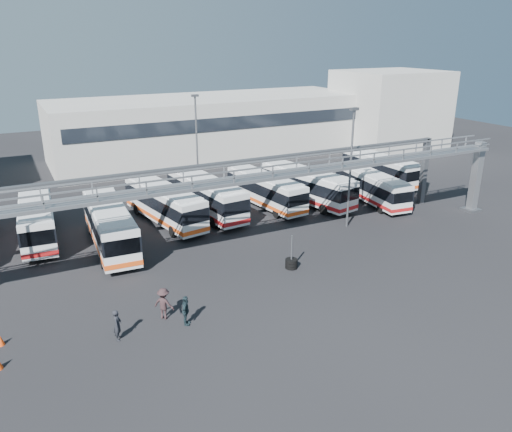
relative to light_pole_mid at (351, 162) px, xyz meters
name	(u,v)px	position (x,y,z in m)	size (l,w,h in m)	color
ground	(262,290)	(-12.00, -7.00, -5.73)	(140.00, 140.00, 0.00)	black
gantry	(224,187)	(-12.00, -1.13, -0.22)	(51.40, 5.15, 7.10)	gray
warehouse	(211,127)	(0.00, 31.00, -1.73)	(42.00, 14.00, 8.00)	#9E9E99
building_right	(389,109)	(26.00, 25.00, -0.23)	(14.00, 12.00, 11.00)	#B2B2AD
light_pole_mid	(351,162)	(0.00, 0.00, 0.00)	(0.70, 0.35, 10.21)	#4C4F54
light_pole_back	(197,140)	(-8.00, 15.00, 0.00)	(0.70, 0.35, 10.21)	#4C4F54
bus_2	(37,218)	(-24.07, 8.98, -3.90)	(3.23, 11.03, 3.31)	silver
bus_3	(110,224)	(-19.19, 4.65, -3.82)	(3.19, 11.47, 3.45)	silver
bus_4	(164,203)	(-13.77, 8.08, -3.90)	(4.39, 11.17, 3.31)	silver
bus_5	(206,194)	(-9.70, 8.58, -3.83)	(3.79, 11.52, 3.44)	silver
bus_6	(266,189)	(-3.73, 8.05, -3.99)	(3.60, 10.55, 3.14)	silver
bus_7	(307,185)	(0.35, 7.13, -3.86)	(4.81, 11.40, 3.38)	silver
bus_8	(372,186)	(6.21, 4.41, -4.04)	(3.28, 10.20, 3.04)	silver
bus_9	(380,168)	(11.54, 9.52, -3.97)	(2.66, 10.53, 3.18)	silver
pedestrian_a	(117,325)	(-21.53, -8.35, -4.83)	(0.65, 0.43, 1.79)	black
pedestrian_c	(164,304)	(-18.66, -7.41, -4.76)	(1.25, 0.72, 1.94)	#2C1D1F
pedestrian_d	(186,311)	(-17.76, -8.64, -4.82)	(1.06, 0.44, 1.81)	#1B2A30
cone_right	(0,340)	(-27.29, -6.05, -5.41)	(0.40, 0.40, 0.63)	#F6440D
tire_stack	(291,263)	(-8.58, -4.98, -5.30)	(0.88, 0.88, 2.51)	black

